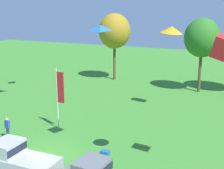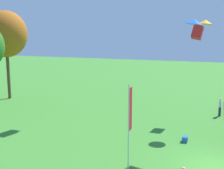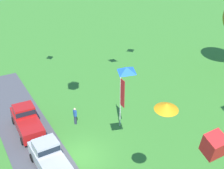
{
  "view_description": "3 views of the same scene",
  "coord_description": "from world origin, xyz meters",
  "px_view_note": "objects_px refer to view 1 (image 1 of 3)",
  "views": [
    {
      "loc": [
        12.75,
        -15.36,
        9.93
      ],
      "look_at": [
        2.25,
        6.26,
        3.97
      ],
      "focal_mm": 50.0,
      "sensor_mm": 36.0,
      "label": 1
    },
    {
      "loc": [
        -18.78,
        0.13,
        8.34
      ],
      "look_at": [
        -0.97,
        6.19,
        4.88
      ],
      "focal_mm": 50.0,
      "sensor_mm": 36.0,
      "label": 2
    },
    {
      "loc": [
        18.17,
        -7.34,
        16.76
      ],
      "look_at": [
        -0.54,
        3.13,
        5.45
      ],
      "focal_mm": 50.0,
      "sensor_mm": 36.0,
      "label": 3
    }
  ],
  "objects_px": {
    "flag_banner": "(59,91)",
    "kite_box_mid_center": "(222,47)",
    "kite_diamond_trailing_tail": "(100,28)",
    "tree_far_right": "(114,31)",
    "kite_delta_high_left": "(172,30)",
    "person_on_lawn": "(8,128)",
    "cooler_box": "(105,153)",
    "car_pickup_by_flagpole": "(16,160)",
    "tree_center_back": "(202,38)"
  },
  "relations": [
    {
      "from": "person_on_lawn",
      "to": "car_pickup_by_flagpole",
      "type": "bearing_deg",
      "value": -41.23
    },
    {
      "from": "tree_far_right",
      "to": "kite_delta_high_left",
      "type": "bearing_deg",
      "value": -57.85
    },
    {
      "from": "flag_banner",
      "to": "kite_box_mid_center",
      "type": "relative_size",
      "value": 4.44
    },
    {
      "from": "tree_far_right",
      "to": "car_pickup_by_flagpole",
      "type": "bearing_deg",
      "value": -77.14
    },
    {
      "from": "cooler_box",
      "to": "tree_far_right",
      "type": "bearing_deg",
      "value": 113.88
    },
    {
      "from": "person_on_lawn",
      "to": "tree_far_right",
      "type": "bearing_deg",
      "value": 93.59
    },
    {
      "from": "tree_center_back",
      "to": "kite_delta_high_left",
      "type": "height_order",
      "value": "kite_delta_high_left"
    },
    {
      "from": "kite_delta_high_left",
      "to": "kite_box_mid_center",
      "type": "bearing_deg",
      "value": 16.61
    },
    {
      "from": "tree_center_back",
      "to": "tree_far_right",
      "type": "bearing_deg",
      "value": 173.06
    },
    {
      "from": "tree_far_right",
      "to": "kite_diamond_trailing_tail",
      "type": "relative_size",
      "value": 8.79
    },
    {
      "from": "kite_box_mid_center",
      "to": "kite_delta_high_left",
      "type": "relative_size",
      "value": 0.96
    },
    {
      "from": "kite_box_mid_center",
      "to": "kite_diamond_trailing_tail",
      "type": "height_order",
      "value": "kite_diamond_trailing_tail"
    },
    {
      "from": "kite_box_mid_center",
      "to": "car_pickup_by_flagpole",
      "type": "bearing_deg",
      "value": -156.27
    },
    {
      "from": "kite_delta_high_left",
      "to": "tree_far_right",
      "type": "bearing_deg",
      "value": 122.15
    },
    {
      "from": "car_pickup_by_flagpole",
      "to": "kite_delta_high_left",
      "type": "bearing_deg",
      "value": 25.85
    },
    {
      "from": "kite_box_mid_center",
      "to": "tree_far_right",
      "type": "bearing_deg",
      "value": 127.55
    },
    {
      "from": "kite_box_mid_center",
      "to": "kite_delta_high_left",
      "type": "distance_m",
      "value": 2.79
    },
    {
      "from": "kite_diamond_trailing_tail",
      "to": "person_on_lawn",
      "type": "bearing_deg",
      "value": -176.92
    },
    {
      "from": "tree_far_right",
      "to": "kite_box_mid_center",
      "type": "bearing_deg",
      "value": -52.45
    },
    {
      "from": "tree_far_right",
      "to": "tree_center_back",
      "type": "height_order",
      "value": "tree_far_right"
    },
    {
      "from": "flag_banner",
      "to": "cooler_box",
      "type": "distance_m",
      "value": 6.91
    },
    {
      "from": "tree_far_right",
      "to": "flag_banner",
      "type": "relative_size",
      "value": 1.78
    },
    {
      "from": "tree_center_back",
      "to": "kite_delta_high_left",
      "type": "relative_size",
      "value": 7.27
    },
    {
      "from": "tree_center_back",
      "to": "flag_banner",
      "type": "relative_size",
      "value": 1.7
    },
    {
      "from": "car_pickup_by_flagpole",
      "to": "person_on_lawn",
      "type": "xyz_separation_m",
      "value": [
        -4.59,
        4.02,
        -0.23
      ]
    },
    {
      "from": "tree_far_right",
      "to": "flag_banner",
      "type": "xyz_separation_m",
      "value": [
        3.94,
        -18.72,
        -3.5
      ]
    },
    {
      "from": "person_on_lawn",
      "to": "kite_diamond_trailing_tail",
      "type": "bearing_deg",
      "value": 3.08
    },
    {
      "from": "car_pickup_by_flagpole",
      "to": "person_on_lawn",
      "type": "relative_size",
      "value": 2.96
    },
    {
      "from": "car_pickup_by_flagpole",
      "to": "kite_delta_high_left",
      "type": "relative_size",
      "value": 4.19
    },
    {
      "from": "tree_far_right",
      "to": "kite_diamond_trailing_tail",
      "type": "height_order",
      "value": "tree_far_right"
    },
    {
      "from": "tree_center_back",
      "to": "kite_box_mid_center",
      "type": "height_order",
      "value": "tree_center_back"
    },
    {
      "from": "flag_banner",
      "to": "kite_delta_high_left",
      "type": "relative_size",
      "value": 4.27
    },
    {
      "from": "person_on_lawn",
      "to": "flag_banner",
      "type": "xyz_separation_m",
      "value": [
        2.56,
        3.42,
        2.4
      ]
    },
    {
      "from": "car_pickup_by_flagpole",
      "to": "tree_center_back",
      "type": "distance_m",
      "value": 25.98
    },
    {
      "from": "tree_center_back",
      "to": "person_on_lawn",
      "type": "bearing_deg",
      "value": -117.19
    },
    {
      "from": "flag_banner",
      "to": "kite_diamond_trailing_tail",
      "type": "height_order",
      "value": "kite_diamond_trailing_tail"
    },
    {
      "from": "kite_diamond_trailing_tail",
      "to": "cooler_box",
      "type": "bearing_deg",
      "value": 64.44
    },
    {
      "from": "kite_box_mid_center",
      "to": "kite_delta_high_left",
      "type": "bearing_deg",
      "value": -163.39
    },
    {
      "from": "flag_banner",
      "to": "kite_diamond_trailing_tail",
      "type": "distance_m",
      "value": 8.25
    },
    {
      "from": "tree_far_right",
      "to": "cooler_box",
      "type": "height_order",
      "value": "tree_far_right"
    },
    {
      "from": "tree_far_right",
      "to": "cooler_box",
      "type": "distance_m",
      "value": 24.36
    },
    {
      "from": "car_pickup_by_flagpole",
      "to": "tree_far_right",
      "type": "bearing_deg",
      "value": 102.86
    },
    {
      "from": "person_on_lawn",
      "to": "cooler_box",
      "type": "height_order",
      "value": "person_on_lawn"
    },
    {
      "from": "tree_far_right",
      "to": "cooler_box",
      "type": "relative_size",
      "value": 16.43
    },
    {
      "from": "car_pickup_by_flagpole",
      "to": "tree_center_back",
      "type": "relative_size",
      "value": 0.58
    },
    {
      "from": "tree_center_back",
      "to": "cooler_box",
      "type": "distance_m",
      "value": 21.1
    },
    {
      "from": "car_pickup_by_flagpole",
      "to": "kite_diamond_trailing_tail",
      "type": "relative_size",
      "value": 4.83
    },
    {
      "from": "person_on_lawn",
      "to": "tree_center_back",
      "type": "bearing_deg",
      "value": 62.81
    },
    {
      "from": "flag_banner",
      "to": "tree_center_back",
      "type": "bearing_deg",
      "value": 64.95
    },
    {
      "from": "cooler_box",
      "to": "kite_diamond_trailing_tail",
      "type": "xyz_separation_m",
      "value": [
        -0.13,
        -0.26,
        8.52
      ]
    }
  ]
}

